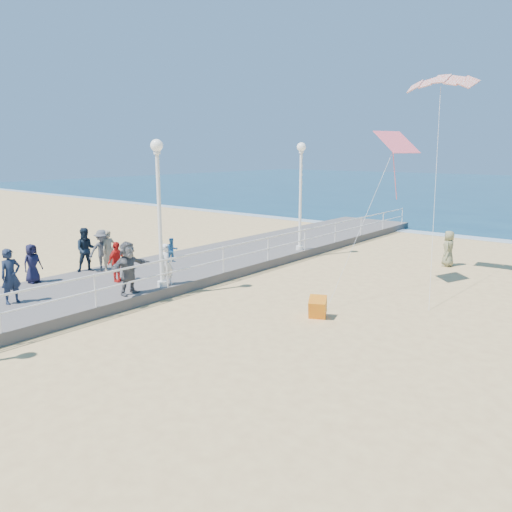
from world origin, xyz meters
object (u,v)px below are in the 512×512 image
Objects in this scene: spectator_2 at (103,251)px; beach_walker_c at (448,249)px; lamp_post_mid at (159,198)px; spectator_3 at (117,262)px; woman_holding_toddler at (167,264)px; spectator_6 at (109,251)px; spectator_7 at (86,250)px; toddler_held at (172,250)px; spectator_0 at (11,276)px; spectator_4 at (32,263)px; spectator_5 at (128,268)px; box_kite at (318,309)px; lamp_post_far at (301,185)px.

spectator_2 is 15.59m from beach_walker_c.
lamp_post_mid reaches higher than spectator_2.
spectator_3 is (-1.86, -0.62, -2.49)m from lamp_post_mid.
beach_walker_c is (6.55, 11.48, -0.33)m from woman_holding_toddler.
spectator_6 is 0.92m from spectator_7.
toddler_held is 4.45m from spectator_7.
woman_holding_toddler is at bearing -77.52° from spectator_3.
spectator_6 is at bearing 14.29° from spectator_0.
beach_walker_c is (10.72, 14.51, -0.30)m from spectator_4.
spectator_0 is (-2.30, -4.92, -0.39)m from toddler_held.
toddler_held is 5.45m from spectator_0.
spectator_5 is at bearing -87.22° from spectator_2.
spectator_6 is (0.20, 0.16, -0.01)m from spectator_2.
spectator_7 reaches higher than spectator_4.
box_kite is at bearing -88.33° from spectator_3.
lamp_post_mid reaches higher than beach_walker_c.
lamp_post_far is at bearing -76.04° from beach_walker_c.
toddler_held is 0.54× the size of beach_walker_c.
toddler_held reaches higher than box_kite.
beach_walker_c is (8.70, 16.25, -0.47)m from spectator_0.
lamp_post_far is 8.77m from toddler_held.
toddler_held is 0.53× the size of spectator_2.
lamp_post_far is 12.72m from spectator_4.
spectator_7 is (-0.03, 2.34, 0.17)m from spectator_4.
spectator_3 is (-1.96, -1.08, -0.53)m from toddler_held.
spectator_7 is (-2.39, 0.23, 0.14)m from spectator_3.
woman_holding_toddler is 6.01m from box_kite.
lamp_post_far is at bearing -22.04° from spectator_6.
beach_walker_c is at bearing -41.03° from spectator_6.
spectator_3 is 1.88m from spectator_6.
beach_walker_c is (8.36, 12.41, -0.33)m from spectator_3.
spectator_3 is 0.83× the size of spectator_5.
spectator_6 is (-3.55, 0.20, -2.40)m from lamp_post_mid.
spectator_2 is 0.67m from spectator_7.
woman_holding_toddler is (-0.05, 0.30, -2.49)m from lamp_post_mid.
toddler_held is 0.49× the size of spectator_5.
spectator_4 is 2.48× the size of box_kite.
spectator_2 is 1.04× the size of beach_walker_c.
lamp_post_mid is 5.81× the size of toddler_held.
toddler_held is at bearing -12.41° from spectator_5.
spectator_0 reaches higher than box_kite.
spectator_2 is at bearing -13.98° from spectator_4.
spectator_2 is (-1.54, 4.51, -0.04)m from spectator_0.
spectator_5 is at bearing -35.91° from spectator_0.
spectator_3 is at bearing -161.49° from lamp_post_mid.
spectator_5 reaches higher than woman_holding_toddler.
spectator_0 is 18.44m from beach_walker_c.
lamp_post_far reaches higher than spectator_7.
woman_holding_toddler is 0.85× the size of spectator_0.
spectator_6 is at bearing 162.56° from box_kite.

